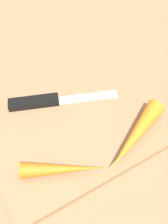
{
  "coord_description": "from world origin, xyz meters",
  "views": [
    {
      "loc": [
        0.16,
        0.27,
        0.4
      ],
      "look_at": [
        0.0,
        0.0,
        0.01
      ],
      "focal_mm": 45.13,
      "sensor_mm": 36.0,
      "label": 1
    }
  ],
  "objects_px": {
    "knife": "(41,101)",
    "carrot_short": "(63,169)",
    "cutting_board": "(84,114)",
    "carrot_long": "(136,135)"
  },
  "relations": [
    {
      "from": "carrot_long",
      "to": "knife",
      "type": "bearing_deg",
      "value": -81.22
    },
    {
      "from": "carrot_long",
      "to": "cutting_board",
      "type": "bearing_deg",
      "value": -90.85
    },
    {
      "from": "carrot_short",
      "to": "knife",
      "type": "bearing_deg",
      "value": 106.8
    },
    {
      "from": "cutting_board",
      "to": "carrot_long",
      "type": "bearing_deg",
      "value": 112.9
    },
    {
      "from": "cutting_board",
      "to": "carrot_short",
      "type": "xyz_separation_m",
      "value": [
        0.09,
        0.09,
        0.02
      ]
    },
    {
      "from": "cutting_board",
      "to": "carrot_short",
      "type": "relative_size",
      "value": 2.84
    },
    {
      "from": "knife",
      "to": "carrot_short",
      "type": "bearing_deg",
      "value": -80.91
    },
    {
      "from": "knife",
      "to": "carrot_short",
      "type": "xyz_separation_m",
      "value": [
        0.03,
        0.14,
        0.01
      ]
    },
    {
      "from": "carrot_short",
      "to": "carrot_long",
      "type": "bearing_deg",
      "value": 25.13
    },
    {
      "from": "carrot_long",
      "to": "carrot_short",
      "type": "height_order",
      "value": "carrot_long"
    }
  ]
}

